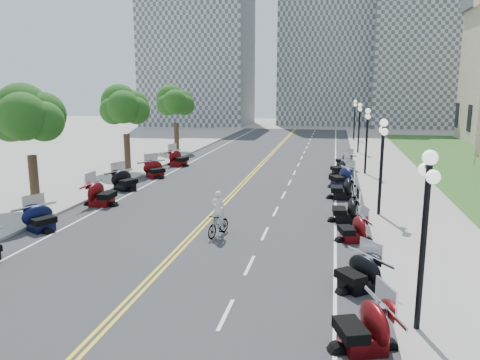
# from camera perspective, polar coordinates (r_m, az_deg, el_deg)

# --- Properties ---
(ground) EXTENTS (160.00, 160.00, 0.00)m
(ground) POSITION_cam_1_polar(r_m,az_deg,el_deg) (22.47, -5.09, -6.04)
(ground) COLOR gray
(road) EXTENTS (16.00, 90.00, 0.01)m
(road) POSITION_cam_1_polar(r_m,az_deg,el_deg) (31.88, -0.01, -0.80)
(road) COLOR #333335
(road) RESTS_ON ground
(centerline_yellow_a) EXTENTS (0.12, 90.00, 0.00)m
(centerline_yellow_a) POSITION_cam_1_polar(r_m,az_deg,el_deg) (31.90, -0.22, -0.77)
(centerline_yellow_a) COLOR yellow
(centerline_yellow_a) RESTS_ON road
(centerline_yellow_b) EXTENTS (0.12, 90.00, 0.00)m
(centerline_yellow_b) POSITION_cam_1_polar(r_m,az_deg,el_deg) (31.85, 0.20, -0.79)
(centerline_yellow_b) COLOR yellow
(centerline_yellow_b) RESTS_ON road
(edge_line_north) EXTENTS (0.12, 90.00, 0.00)m
(edge_line_north) POSITION_cam_1_polar(r_m,az_deg,el_deg) (31.27, 11.57, -1.25)
(edge_line_north) COLOR white
(edge_line_north) RESTS_ON road
(edge_line_south) EXTENTS (0.12, 90.00, 0.00)m
(edge_line_south) POSITION_cam_1_polar(r_m,az_deg,el_deg) (33.70, -10.74, -0.32)
(edge_line_south) COLOR white
(edge_line_south) RESTS_ON road
(lane_dash_4) EXTENTS (0.12, 2.00, 0.00)m
(lane_dash_4) POSITION_cam_1_polar(r_m,az_deg,el_deg) (14.52, -1.75, -16.04)
(lane_dash_4) COLOR white
(lane_dash_4) RESTS_ON road
(lane_dash_5) EXTENTS (0.12, 2.00, 0.00)m
(lane_dash_5) POSITION_cam_1_polar(r_m,az_deg,el_deg) (18.09, 1.17, -10.33)
(lane_dash_5) COLOR white
(lane_dash_5) RESTS_ON road
(lane_dash_6) EXTENTS (0.12, 2.00, 0.00)m
(lane_dash_6) POSITION_cam_1_polar(r_m,az_deg,el_deg) (21.81, 3.06, -6.52)
(lane_dash_6) COLOR white
(lane_dash_6) RESTS_ON road
(lane_dash_7) EXTENTS (0.12, 2.00, 0.00)m
(lane_dash_7) POSITION_cam_1_polar(r_m,az_deg,el_deg) (25.62, 4.37, -3.83)
(lane_dash_7) COLOR white
(lane_dash_7) RESTS_ON road
(lane_dash_8) EXTENTS (0.12, 2.00, 0.00)m
(lane_dash_8) POSITION_cam_1_polar(r_m,az_deg,el_deg) (29.47, 5.33, -1.83)
(lane_dash_8) COLOR white
(lane_dash_8) RESTS_ON road
(lane_dash_9) EXTENTS (0.12, 2.00, 0.00)m
(lane_dash_9) POSITION_cam_1_polar(r_m,az_deg,el_deg) (33.36, 6.07, -0.30)
(lane_dash_9) COLOR white
(lane_dash_9) RESTS_ON road
(lane_dash_10) EXTENTS (0.12, 2.00, 0.00)m
(lane_dash_10) POSITION_cam_1_polar(r_m,az_deg,el_deg) (37.28, 6.65, 0.91)
(lane_dash_10) COLOR white
(lane_dash_10) RESTS_ON road
(lane_dash_11) EXTENTS (0.12, 2.00, 0.00)m
(lane_dash_11) POSITION_cam_1_polar(r_m,az_deg,el_deg) (41.21, 7.12, 1.89)
(lane_dash_11) COLOR white
(lane_dash_11) RESTS_ON road
(lane_dash_12) EXTENTS (0.12, 2.00, 0.00)m
(lane_dash_12) POSITION_cam_1_polar(r_m,az_deg,el_deg) (45.15, 7.52, 2.70)
(lane_dash_12) COLOR white
(lane_dash_12) RESTS_ON road
(lane_dash_13) EXTENTS (0.12, 2.00, 0.00)m
(lane_dash_13) POSITION_cam_1_polar(r_m,az_deg,el_deg) (49.10, 7.84, 3.38)
(lane_dash_13) COLOR white
(lane_dash_13) RESTS_ON road
(lane_dash_14) EXTENTS (0.12, 2.00, 0.00)m
(lane_dash_14) POSITION_cam_1_polar(r_m,az_deg,el_deg) (53.06, 8.12, 3.95)
(lane_dash_14) COLOR white
(lane_dash_14) RESTS_ON road
(lane_dash_15) EXTENTS (0.12, 2.00, 0.00)m
(lane_dash_15) POSITION_cam_1_polar(r_m,az_deg,el_deg) (57.02, 8.36, 4.45)
(lane_dash_15) COLOR white
(lane_dash_15) RESTS_ON road
(lane_dash_16) EXTENTS (0.12, 2.00, 0.00)m
(lane_dash_16) POSITION_cam_1_polar(r_m,az_deg,el_deg) (60.99, 8.57, 4.88)
(lane_dash_16) COLOR white
(lane_dash_16) RESTS_ON road
(lane_dash_17) EXTENTS (0.12, 2.00, 0.00)m
(lane_dash_17) POSITION_cam_1_polar(r_m,az_deg,el_deg) (64.97, 8.76, 5.26)
(lane_dash_17) COLOR white
(lane_dash_17) RESTS_ON road
(lane_dash_18) EXTENTS (0.12, 2.00, 0.00)m
(lane_dash_18) POSITION_cam_1_polar(r_m,az_deg,el_deg) (68.94, 8.92, 5.60)
(lane_dash_18) COLOR white
(lane_dash_18) RESTS_ON road
(lane_dash_19) EXTENTS (0.12, 2.00, 0.00)m
(lane_dash_19) POSITION_cam_1_polar(r_m,az_deg,el_deg) (72.92, 9.07, 5.90)
(lane_dash_19) COLOR white
(lane_dash_19) RESTS_ON road
(sidewalk_north) EXTENTS (5.00, 90.00, 0.15)m
(sidewalk_north) POSITION_cam_1_polar(r_m,az_deg,el_deg) (31.56, 19.03, -1.42)
(sidewalk_north) COLOR #9E9991
(sidewalk_north) RESTS_ON ground
(sidewalk_south) EXTENTS (5.00, 90.00, 0.15)m
(sidewalk_south) POSITION_cam_1_polar(r_m,az_deg,el_deg) (35.43, -16.90, 0.05)
(sidewalk_south) COLOR #9E9991
(sidewalk_south) RESTS_ON ground
(distant_block_a) EXTENTS (18.00, 14.00, 26.00)m
(distant_block_a) POSITION_cam_1_polar(r_m,az_deg,el_deg) (86.25, -5.09, 15.44)
(distant_block_a) COLOR gray
(distant_block_a) RESTS_ON ground
(distant_block_b) EXTENTS (16.00, 12.00, 30.00)m
(distant_block_b) POSITION_cam_1_polar(r_m,az_deg,el_deg) (88.97, 10.38, 16.47)
(distant_block_b) COLOR gray
(distant_block_b) RESTS_ON ground
(distant_block_c) EXTENTS (20.00, 14.00, 22.00)m
(distant_block_c) POSITION_cam_1_polar(r_m,az_deg,el_deg) (87.12, 22.49, 13.30)
(distant_block_c) COLOR gray
(distant_block_c) RESTS_ON ground
(street_lamp_1) EXTENTS (0.50, 1.20, 4.90)m
(street_lamp_1) POSITION_cam_1_polar(r_m,az_deg,el_deg) (13.42, 21.44, -7.20)
(street_lamp_1) COLOR black
(street_lamp_1) RESTS_ON sidewalk_north
(street_lamp_2) EXTENTS (0.50, 1.20, 4.90)m
(street_lamp_2) POSITION_cam_1_polar(r_m,az_deg,el_deg) (25.01, 16.83, 1.42)
(street_lamp_2) COLOR black
(street_lamp_2) RESTS_ON sidewalk_north
(street_lamp_3) EXTENTS (0.50, 1.20, 4.90)m
(street_lamp_3) POSITION_cam_1_polar(r_m,az_deg,el_deg) (36.86, 15.16, 4.54)
(street_lamp_3) COLOR black
(street_lamp_3) RESTS_ON sidewalk_north
(street_lamp_4) EXTENTS (0.50, 1.20, 4.90)m
(street_lamp_4) POSITION_cam_1_polar(r_m,az_deg,el_deg) (48.79, 14.30, 6.14)
(street_lamp_4) COLOR black
(street_lamp_4) RESTS_ON sidewalk_north
(street_lamp_5) EXTENTS (0.50, 1.20, 4.90)m
(street_lamp_5) POSITION_cam_1_polar(r_m,az_deg,el_deg) (60.74, 13.78, 7.11)
(street_lamp_5) COLOR black
(street_lamp_5) RESTS_ON sidewalk_north
(flagpole) EXTENTS (1.10, 0.20, 10.00)m
(flagpole) POSITION_cam_1_polar(r_m,az_deg,el_deg) (44.20, 27.20, 7.88)
(flagpole) COLOR silver
(flagpole) RESTS_ON ground
(tree_2) EXTENTS (4.80, 4.80, 9.20)m
(tree_2) POSITION_cam_1_polar(r_m,az_deg,el_deg) (27.82, -24.33, 6.32)
(tree_2) COLOR #235619
(tree_2) RESTS_ON sidewalk_south
(tree_3) EXTENTS (4.80, 4.80, 9.20)m
(tree_3) POSITION_cam_1_polar(r_m,az_deg,el_deg) (38.20, -13.79, 8.07)
(tree_3) COLOR #235619
(tree_3) RESTS_ON sidewalk_south
(tree_4) EXTENTS (4.80, 4.80, 9.20)m
(tree_4) POSITION_cam_1_polar(r_m,az_deg,el_deg) (49.32, -7.84, 8.94)
(tree_4) COLOR #235619
(tree_4) RESTS_ON sidewalk_south
(motorcycle_n_3) EXTENTS (2.60, 2.60, 1.42)m
(motorcycle_n_3) POSITION_cam_1_polar(r_m,az_deg,el_deg) (12.93, 14.76, -16.59)
(motorcycle_n_3) COLOR #590A0C
(motorcycle_n_3) RESTS_ON road
(motorcycle_n_4) EXTENTS (2.65, 2.65, 1.32)m
(motorcycle_n_4) POSITION_cam_1_polar(r_m,az_deg,el_deg) (16.31, 14.16, -10.72)
(motorcycle_n_4) COLOR black
(motorcycle_n_4) RESTS_ON road
(motorcycle_n_5) EXTENTS (2.23, 2.23, 1.26)m
(motorcycle_n_5) POSITION_cam_1_polar(r_m,az_deg,el_deg) (21.18, 13.61, -5.63)
(motorcycle_n_5) COLOR #590A0C
(motorcycle_n_5) RESTS_ON road
(motorcycle_n_6) EXTENTS (2.14, 2.14, 1.41)m
(motorcycle_n_6) POSITION_cam_1_polar(r_m,az_deg,el_deg) (24.04, 12.79, -3.38)
(motorcycle_n_6) COLOR black
(motorcycle_n_6) RESTS_ON road
(motorcycle_n_7) EXTENTS (2.24, 2.24, 1.50)m
(motorcycle_n_7) POSITION_cam_1_polar(r_m,az_deg,el_deg) (28.91, 12.39, -0.81)
(motorcycle_n_7) COLOR black
(motorcycle_n_7) RESTS_ON road
(motorcycle_n_8) EXTENTS (2.90, 2.90, 1.51)m
(motorcycle_n_8) POSITION_cam_1_polar(r_m,az_deg,el_deg) (32.35, 12.28, 0.48)
(motorcycle_n_8) COLOR black
(motorcycle_n_8) RESTS_ON road
(motorcycle_n_9) EXTENTS (2.43, 2.43, 1.32)m
(motorcycle_n_9) POSITION_cam_1_polar(r_m,az_deg,el_deg) (36.59, 12.09, 1.57)
(motorcycle_n_9) COLOR black
(motorcycle_n_9) RESTS_ON road
(motorcycle_n_10) EXTENTS (2.46, 2.46, 1.26)m
(motorcycle_n_10) POSITION_cam_1_polar(r_m,az_deg,el_deg) (40.69, 12.60, 2.46)
(motorcycle_n_10) COLOR black
(motorcycle_n_10) RESTS_ON road
(motorcycle_s_5) EXTENTS (2.61, 2.61, 1.35)m
(motorcycle_s_5) POSITION_cam_1_polar(r_m,az_deg,el_deg) (23.97, -23.15, -4.14)
(motorcycle_s_5) COLOR black
(motorcycle_s_5) RESTS_ON road
(motorcycle_s_6) EXTENTS (2.22, 2.22, 1.54)m
(motorcycle_s_6) POSITION_cam_1_polar(r_m,az_deg,el_deg) (27.80, -16.55, -1.45)
(motorcycle_s_6) COLOR #590A0C
(motorcycle_s_6) RESTS_ON road
(motorcycle_s_7) EXTENTS (2.76, 2.76, 1.47)m
(motorcycle_s_7) POSITION_cam_1_polar(r_m,az_deg,el_deg) (31.57, -13.89, 0.11)
(motorcycle_s_7) COLOR black
(motorcycle_s_7) RESTS_ON road
(motorcycle_s_8) EXTENTS (2.85, 2.85, 1.42)m
(motorcycle_s_8) POSITION_cam_1_polar(r_m,az_deg,el_deg) (35.52, -10.33, 1.43)
(motorcycle_s_8) COLOR #590A0C
(motorcycle_s_8) RESTS_ON road
(motorcycle_s_9) EXTENTS (2.68, 2.68, 1.53)m
(motorcycle_s_9) POSITION_cam_1_polar(r_m,az_deg,el_deg) (40.43, -7.51, 2.78)
(motorcycle_s_9) COLOR #590A0C
(motorcycle_s_9) RESTS_ON road
(bicycle) EXTENTS (0.98, 1.85, 1.07)m
(bicycle) POSITION_cam_1_polar(r_m,az_deg,el_deg) (21.31, -2.66, -5.48)
(bicycle) COLOR #A51414
(bicycle) RESTS_ON road
(cyclist_rider) EXTENTS (0.64, 0.42, 1.76)m
(cyclist_rider) POSITION_cam_1_polar(r_m,az_deg,el_deg) (20.94, -2.70, -1.76)
(cyclist_rider) COLOR silver
(cyclist_rider) RESTS_ON bicycle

